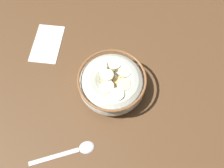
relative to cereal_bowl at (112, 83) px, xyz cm
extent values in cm
cube|color=brown|center=(0.01, -0.01, -4.42)|extent=(93.24, 93.24, 2.00)
cylinder|color=beige|center=(0.01, -0.01, -3.12)|extent=(9.09, 9.09, 0.60)
torus|color=beige|center=(0.01, -0.01, -0.32)|extent=(16.53, 16.53, 6.21)
torus|color=brown|center=(0.01, -0.01, 2.49)|extent=(16.64, 16.64, 0.60)
cylinder|color=white|center=(0.01, -0.01, 0.65)|extent=(12.81, 12.81, 0.40)
cube|color=tan|center=(1.97, 3.01, 1.18)|extent=(2.30, 2.23, 1.07)
cube|color=tan|center=(-3.58, -4.05, 1.32)|extent=(2.73, 2.71, 1.07)
cube|color=#B78947|center=(-3.61, -1.62, 1.42)|extent=(2.63, 2.61, 0.98)
cube|color=tan|center=(1.97, -3.92, 1.23)|extent=(2.40, 2.42, 0.95)
cube|color=tan|center=(0.25, 1.24, 1.28)|extent=(2.63, 2.62, 0.96)
cube|color=tan|center=(-1.27, -0.56, 1.27)|extent=(1.94, 1.91, 0.91)
cube|color=tan|center=(0.20, -2.47, 1.27)|extent=(2.30, 2.35, 1.02)
cube|color=tan|center=(3.90, 1.87, 1.45)|extent=(2.63, 2.61, 0.95)
cube|color=tan|center=(-0.38, 5.31, 1.19)|extent=(2.45, 2.43, 0.92)
cube|color=tan|center=(-2.82, 2.60, 1.43)|extent=(2.15, 2.10, 0.99)
cube|color=#AD7F42|center=(2.21, 0.93, 1.37)|extent=(2.70, 2.70, 0.90)
cube|color=tan|center=(-1.44, -3.39, 1.24)|extent=(2.68, 2.71, 1.08)
cube|color=tan|center=(-4.52, 0.40, 1.21)|extent=(2.75, 2.75, 1.05)
cube|color=tan|center=(-0.45, -5.43, 1.35)|extent=(2.18, 2.24, 1.03)
cube|color=#AD7F42|center=(4.73, -1.22, 1.28)|extent=(2.77, 2.77, 1.12)
cube|color=#AD7F42|center=(-0.39, 3.19, 1.34)|extent=(2.68, 2.70, 1.03)
cube|color=tan|center=(2.15, 4.88, 1.29)|extent=(2.33, 2.26, 1.08)
cube|color=tan|center=(2.30, -1.26, 1.43)|extent=(2.53, 2.48, 1.07)
cylinder|color=#F9EFC6|center=(2.11, -0.86, 2.36)|extent=(3.74, 3.70, 1.09)
cylinder|color=#F4EABC|center=(-0.57, -1.32, 2.74)|extent=(4.60, 4.57, 1.29)
cylinder|color=beige|center=(-2.29, 2.81, 2.21)|extent=(4.57, 4.60, 1.31)
cylinder|color=#F9EFC6|center=(3.85, 1.73, 2.43)|extent=(4.01, 4.08, 1.37)
cylinder|color=beige|center=(1.21, 2.88, 2.49)|extent=(3.74, 3.74, 1.15)
cylinder|color=beige|center=(-2.72, -3.09, 2.62)|extent=(4.28, 4.25, 1.42)
cylinder|color=#F4EABC|center=(-4.01, 0.18, 2.23)|extent=(4.66, 4.60, 1.47)
ellipsoid|color=silver|center=(15.55, -3.95, -3.02)|extent=(4.09, 4.50, 0.80)
cube|color=silver|center=(18.58, -10.96, -3.24)|extent=(5.53, 11.07, 0.36)
cube|color=white|center=(-11.68, -20.33, -3.27)|extent=(13.06, 7.93, 0.30)
camera|label=1|loc=(23.38, 3.02, 50.31)|focal=36.09mm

